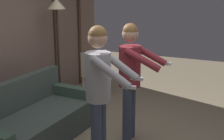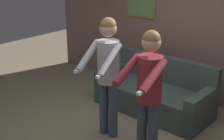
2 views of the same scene
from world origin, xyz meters
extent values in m
cube|color=#82695B|center=(0.00, 2.01, 1.30)|extent=(6.40, 0.06, 2.60)
cube|color=olive|center=(-1.09, 1.97, 1.58)|extent=(0.63, 0.02, 0.44)
cube|color=#629552|center=(-1.09, 1.95, 1.58)|extent=(0.55, 0.01, 0.36)
cube|color=#43504A|center=(-0.23, 1.14, 0.21)|extent=(1.94, 0.93, 0.42)
cube|color=#43504A|center=(-0.22, 1.49, 0.65)|extent=(1.90, 0.23, 0.45)
cube|color=#3C5749|center=(-1.10, 1.17, 0.29)|extent=(0.20, 0.86, 0.58)
cube|color=#415748|center=(0.64, 1.10, 0.29)|extent=(0.20, 0.86, 0.58)
cylinder|color=#425068|center=(-0.40, 0.08, 0.41)|extent=(0.13, 0.13, 0.82)
cylinder|color=#425068|center=(-0.24, 0.10, 0.41)|extent=(0.13, 0.13, 0.82)
cylinder|color=#B2B2B7|center=(-0.32, 0.09, 1.11)|extent=(0.30, 0.30, 0.58)
sphere|color=tan|center=(-0.32, 0.09, 1.57)|extent=(0.23, 0.23, 0.23)
sphere|color=brown|center=(-0.32, 0.09, 1.61)|extent=(0.21, 0.21, 0.21)
cylinder|color=#B2B2B7|center=(-0.47, -0.14, 1.23)|extent=(0.14, 0.48, 0.36)
cube|color=white|center=(-0.45, -0.35, 1.09)|extent=(0.06, 0.15, 0.04)
cylinder|color=#B2B2B7|center=(-0.13, -0.10, 1.23)|extent=(0.14, 0.48, 0.36)
cube|color=white|center=(-0.11, -0.31, 1.09)|extent=(0.06, 0.15, 0.04)
cylinder|color=#3F4A61|center=(0.33, -0.02, 0.40)|extent=(0.13, 0.13, 0.80)
cylinder|color=#3F4A61|center=(0.49, -0.02, 0.40)|extent=(0.13, 0.13, 0.80)
cylinder|color=maroon|center=(0.41, -0.02, 1.08)|extent=(0.30, 0.30, 0.57)
sphere|color=tan|center=(0.41, -0.02, 1.53)|extent=(0.22, 0.22, 0.22)
sphere|color=brown|center=(0.41, -0.02, 1.57)|extent=(0.21, 0.21, 0.21)
cylinder|color=maroon|center=(0.25, -0.25, 1.23)|extent=(0.11, 0.49, 0.29)
cylinder|color=maroon|center=(0.59, -0.24, 1.23)|extent=(0.11, 0.49, 0.29)
cube|color=white|center=(0.60, -0.46, 1.12)|extent=(0.05, 0.15, 0.04)
camera|label=1|loc=(-3.43, -1.50, 2.13)|focal=50.00mm
camera|label=2|loc=(2.23, -2.95, 2.44)|focal=50.00mm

